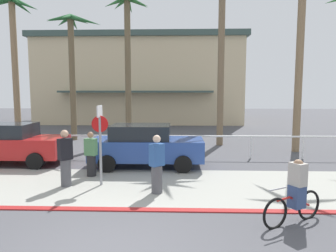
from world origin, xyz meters
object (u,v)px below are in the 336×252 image
Objects in this scene: palm_tree_3 at (71,46)px; car_blue_2 at (146,145)px; palm_tree_5 at (222,13)px; pedestrian_2 at (157,167)px; stop_sign_bike_lane at (100,134)px; palm_tree_2 at (13,32)px; cyclist_red_0 at (296,193)px; palm_tree_4 at (127,33)px; car_red_1 at (10,143)px; pedestrian_0 at (65,160)px; pedestrian_1 at (91,156)px; palm_tree_6 at (302,14)px.

palm_tree_3 is 1.73× the size of car_blue_2.
palm_tree_5 is 11.06m from pedestrian_2.
palm_tree_2 is at bearing 129.74° from stop_sign_bike_lane.
palm_tree_2 is 5.27× the size of cyclist_red_0.
stop_sign_bike_lane is 5.86m from cyclist_red_0.
palm_tree_4 reaches higher than pedestrian_2.
cyclist_red_0 is (9.64, -5.51, -0.18)m from car_red_1.
pedestrian_0 is 1.04× the size of pedestrian_2.
car_red_1 is at bearing 147.76° from stop_sign_bike_lane.
cyclist_red_0 is at bearing -27.49° from stop_sign_bike_lane.
palm_tree_2 is 11.80m from car_blue_2.
stop_sign_bike_lane is 2.87m from car_blue_2.
palm_tree_5 is at bearing 51.20° from pedestrian_1.
palm_tree_4 reaches higher than car_red_1.
palm_tree_4 is 1.95× the size of car_red_1.
palm_tree_4 is at bearing 103.74° from pedestrian_2.
pedestrian_0 is at bearing -171.42° from stop_sign_bike_lane.
palm_tree_4 reaches higher than stop_sign_bike_lane.
palm_tree_6 is at bearing -18.81° from palm_tree_4.
cyclist_red_0 is at bearing -42.59° from palm_tree_2.
pedestrian_1 is (3.90, -1.80, -0.14)m from car_red_1.
stop_sign_bike_lane is at bearing -59.67° from pedestrian_1.
pedestrian_2 is (5.88, -10.11, -4.93)m from palm_tree_3.
stop_sign_bike_lane is 0.27× the size of palm_tree_6.
pedestrian_2 is (0.66, -3.23, -0.06)m from car_blue_2.
pedestrian_1 is (0.47, 1.20, -0.11)m from pedestrian_0.
palm_tree_3 is 3.56m from palm_tree_4.
cyclist_red_0 is 0.92× the size of pedestrian_2.
palm_tree_2 is 1.92× the size of car_blue_2.
palm_tree_4 reaches higher than pedestrian_0.
palm_tree_5 is at bearing -13.82° from palm_tree_4.
palm_tree_5 is 6.07× the size of pedestrian_1.
palm_tree_6 is at bearing 45.89° from pedestrian_2.
car_blue_2 is (5.21, -6.89, -4.87)m from palm_tree_3.
car_blue_2 reaches higher than cyclist_red_0.
palm_tree_2 reaches higher than car_red_1.
pedestrian_2 reaches higher than car_blue_2.
palm_tree_4 is 11.57m from pedestrian_2.
palm_tree_5 is 12.30m from car_red_1.
palm_tree_6 reaches higher than car_blue_2.
car_red_1 is (-9.31, -4.92, -6.36)m from palm_tree_5.
car_red_1 and car_blue_2 have the same top height.
stop_sign_bike_lane is at bearing -115.23° from car_blue_2.
pedestrian_1 is (-9.01, -4.99, -5.98)m from palm_tree_6.
pedestrian_2 is (6.35, -3.58, -0.06)m from car_red_1.
stop_sign_bike_lane is 0.34× the size of palm_tree_3.
pedestrian_0 is 1.29m from pedestrian_1.
palm_tree_2 is at bearing -167.35° from palm_tree_3.
car_blue_2 is at bearing 127.47° from cyclist_red_0.
car_blue_2 is at bearing -75.24° from palm_tree_4.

